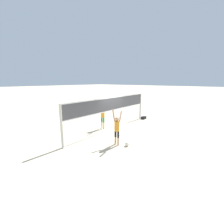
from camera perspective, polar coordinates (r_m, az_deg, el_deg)
name	(u,v)px	position (r m, az deg, el deg)	size (l,w,h in m)	color
ground_plane	(112,129)	(11.42, 0.00, -6.62)	(200.00, 200.00, 0.00)	beige
volleyball_net	(112,107)	(10.99, 0.00, 1.90)	(8.51, 0.14, 2.45)	beige
player_spiker	(117,127)	(8.46, 1.88, -5.73)	(0.28, 0.69, 2.03)	tan
player_blocker	(103,114)	(11.32, -3.58, -0.61)	(0.28, 0.72, 2.23)	beige
volleyball	(127,144)	(8.67, 5.76, -12.03)	(0.24, 0.24, 0.24)	silver
gear_bag	(144,118)	(14.76, 11.95, -2.13)	(0.51, 0.34, 0.24)	black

